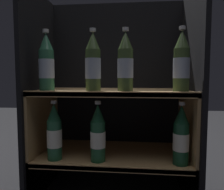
# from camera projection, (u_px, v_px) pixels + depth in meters

# --- Properties ---
(fridge_back_wall) EXTENTS (0.76, 0.02, 0.99)m
(fridge_back_wall) POSITION_uv_depth(u_px,v_px,m) (116.00, 92.00, 1.25)
(fridge_back_wall) COLOR black
(fridge_back_wall) RESTS_ON ground_plane
(fridge_side_left) EXTENTS (0.02, 0.41, 0.99)m
(fridge_side_left) POSITION_uv_depth(u_px,v_px,m) (40.00, 94.00, 1.10)
(fridge_side_left) COLOR black
(fridge_side_left) RESTS_ON ground_plane
(fridge_side_right) EXTENTS (0.02, 0.41, 0.99)m
(fridge_side_right) POSITION_uv_depth(u_px,v_px,m) (192.00, 95.00, 1.02)
(fridge_side_right) COLOR black
(fridge_side_right) RESTS_ON ground_plane
(shelf_lower) EXTENTS (0.72, 0.37, 0.21)m
(shelf_lower) POSITION_uv_depth(u_px,v_px,m) (113.00, 160.00, 1.08)
(shelf_lower) COLOR tan
(shelf_lower) RESTS_ON ground_plane
(shelf_upper) EXTENTS (0.72, 0.37, 0.52)m
(shelf_upper) POSITION_uv_depth(u_px,v_px,m) (113.00, 116.00, 1.06)
(shelf_upper) COLOR tan
(shelf_upper) RESTS_ON ground_plane
(bottle_upper_front_0) EXTENTS (0.07, 0.07, 0.27)m
(bottle_upper_front_0) POSITION_uv_depth(u_px,v_px,m) (46.00, 64.00, 0.96)
(bottle_upper_front_0) COLOR #285B42
(bottle_upper_front_0) RESTS_ON shelf_upper
(bottle_upper_front_1) EXTENTS (0.07, 0.07, 0.27)m
(bottle_upper_front_1) POSITION_uv_depth(u_px,v_px,m) (93.00, 64.00, 0.94)
(bottle_upper_front_1) COLOR #384C28
(bottle_upper_front_1) RESTS_ON shelf_upper
(bottle_upper_front_2) EXTENTS (0.07, 0.07, 0.27)m
(bottle_upper_front_2) POSITION_uv_depth(u_px,v_px,m) (125.00, 64.00, 0.92)
(bottle_upper_front_2) COLOR #384C28
(bottle_upper_front_2) RESTS_ON shelf_upper
(bottle_upper_front_3) EXTENTS (0.07, 0.07, 0.27)m
(bottle_upper_front_3) POSITION_uv_depth(u_px,v_px,m) (182.00, 63.00, 0.90)
(bottle_upper_front_3) COLOR #384C28
(bottle_upper_front_3) RESTS_ON shelf_upper
(bottle_lower_front_0) EXTENTS (0.07, 0.07, 0.27)m
(bottle_lower_front_0) POSITION_uv_depth(u_px,v_px,m) (54.00, 133.00, 0.98)
(bottle_lower_front_0) COLOR #1E5638
(bottle_lower_front_0) RESTS_ON shelf_lower
(bottle_lower_front_1) EXTENTS (0.07, 0.07, 0.27)m
(bottle_lower_front_1) POSITION_uv_depth(u_px,v_px,m) (98.00, 135.00, 0.96)
(bottle_lower_front_1) COLOR #194C2D
(bottle_lower_front_1) RESTS_ON shelf_lower
(bottle_lower_front_2) EXTENTS (0.07, 0.07, 0.27)m
(bottle_lower_front_2) POSITION_uv_depth(u_px,v_px,m) (181.00, 137.00, 0.92)
(bottle_lower_front_2) COLOR #144228
(bottle_lower_front_2) RESTS_ON shelf_lower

